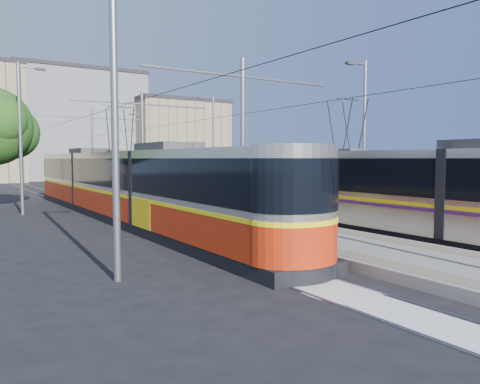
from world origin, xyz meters
TOP-DOWN VIEW (x-y plane):
  - ground at (0.00, 0.00)m, footprint 160.00×160.00m
  - platform at (0.00, 17.00)m, footprint 4.00×50.00m
  - tactile_strip_left at (-1.45, 17.00)m, footprint 0.70×50.00m
  - tactile_strip_right at (1.45, 17.00)m, footprint 0.70×50.00m
  - rails at (0.00, 17.00)m, footprint 8.71×70.00m
  - track_arrow at (-3.60, -3.00)m, footprint 1.20×5.00m
  - tram_left at (-3.60, 13.53)m, footprint 2.43×28.89m
  - tram_right at (3.60, 5.37)m, footprint 2.43×31.95m
  - catenary at (0.00, 14.15)m, footprint 9.20×70.00m
  - street_lamps at (-0.00, 21.00)m, footprint 15.18×38.22m
  - shelter at (1.01, 12.65)m, footprint 0.79×1.20m
  - building_centre at (6.00, 64.00)m, footprint 18.36×14.28m
  - building_right at (20.00, 58.00)m, footprint 14.28×10.20m

SIDE VIEW (x-z plane):
  - ground at x=0.00m, z-range 0.00..0.00m
  - track_arrow at x=-3.60m, z-range 0.00..0.01m
  - rails at x=0.00m, z-range 0.00..0.03m
  - platform at x=0.00m, z-range 0.00..0.30m
  - tactile_strip_left at x=-1.45m, z-range 0.30..0.31m
  - tactile_strip_right at x=1.45m, z-range 0.30..0.31m
  - shelter at x=1.01m, z-range 0.36..2.90m
  - tram_left at x=-3.60m, z-range -1.04..4.46m
  - tram_right at x=3.60m, z-range -0.89..4.61m
  - street_lamps at x=0.00m, z-range 0.18..8.18m
  - catenary at x=0.00m, z-range 1.02..8.02m
  - building_right at x=20.00m, z-range 0.01..12.02m
  - building_centre at x=6.00m, z-range 0.01..15.88m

